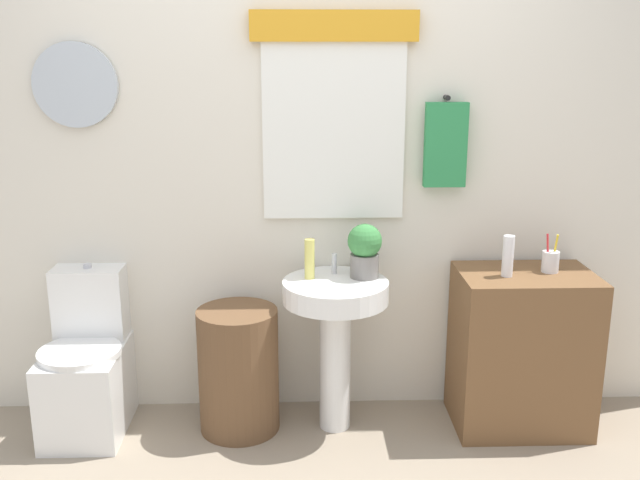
# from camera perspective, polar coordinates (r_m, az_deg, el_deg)

# --- Properties ---
(back_wall) EXTENTS (4.40, 0.18, 2.60)m
(back_wall) POSITION_cam_1_polar(r_m,az_deg,el_deg) (3.47, -1.50, 6.94)
(back_wall) COLOR silver
(back_wall) RESTS_ON ground_plane
(toilet) EXTENTS (0.38, 0.51, 0.80)m
(toilet) POSITION_cam_1_polar(r_m,az_deg,el_deg) (3.65, -18.21, -9.89)
(toilet) COLOR white
(toilet) RESTS_ON ground_plane
(laundry_hamper) EXTENTS (0.39, 0.39, 0.61)m
(laundry_hamper) POSITION_cam_1_polar(r_m,az_deg,el_deg) (3.48, -6.58, -10.37)
(laundry_hamper) COLOR brown
(laundry_hamper) RESTS_ON ground_plane
(pedestal_sink) EXTENTS (0.50, 0.50, 0.75)m
(pedestal_sink) POSITION_cam_1_polar(r_m,az_deg,el_deg) (3.37, 1.24, -6.39)
(pedestal_sink) COLOR white
(pedestal_sink) RESTS_ON ground_plane
(faucet) EXTENTS (0.03, 0.03, 0.10)m
(faucet) POSITION_cam_1_polar(r_m,az_deg,el_deg) (3.41, 1.15, -1.91)
(faucet) COLOR silver
(faucet) RESTS_ON pedestal_sink
(wooden_cabinet) EXTENTS (0.64, 0.44, 0.78)m
(wooden_cabinet) POSITION_cam_1_polar(r_m,az_deg,el_deg) (3.60, 15.92, -8.52)
(wooden_cabinet) COLOR brown
(wooden_cabinet) RESTS_ON ground_plane
(soap_bottle) EXTENTS (0.05, 0.05, 0.19)m
(soap_bottle) POSITION_cam_1_polar(r_m,az_deg,el_deg) (3.32, -0.85, -1.53)
(soap_bottle) COLOR #DBD166
(soap_bottle) RESTS_ON pedestal_sink
(potted_plant) EXTENTS (0.16, 0.16, 0.26)m
(potted_plant) POSITION_cam_1_polar(r_m,az_deg,el_deg) (3.34, 3.62, -0.73)
(potted_plant) COLOR slate
(potted_plant) RESTS_ON pedestal_sink
(lotion_bottle) EXTENTS (0.05, 0.05, 0.19)m
(lotion_bottle) POSITION_cam_1_polar(r_m,az_deg,el_deg) (3.37, 14.91, -1.26)
(lotion_bottle) COLOR white
(lotion_bottle) RESTS_ON wooden_cabinet
(toothbrush_cup) EXTENTS (0.08, 0.08, 0.18)m
(toothbrush_cup) POSITION_cam_1_polar(r_m,az_deg,el_deg) (3.51, 18.07, -1.63)
(toothbrush_cup) COLOR silver
(toothbrush_cup) RESTS_ON wooden_cabinet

